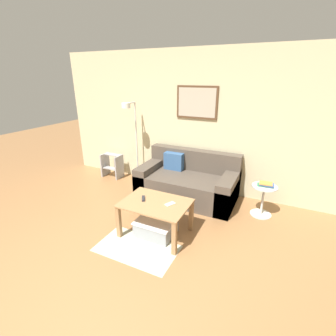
% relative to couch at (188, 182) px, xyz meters
% --- Properties ---
extents(ground_plane, '(16.00, 16.00, 0.00)m').
position_rel_couch_xyz_m(ground_plane, '(-0.14, -2.59, -0.29)').
color(ground_plane, olive).
extents(wall_back, '(5.60, 0.09, 2.55)m').
position_rel_couch_xyz_m(wall_back, '(-0.14, 0.48, 0.99)').
color(wall_back, '#C6BC93').
rests_on(wall_back, ground_plane).
extents(area_rug, '(1.04, 0.60, 0.01)m').
position_rel_couch_xyz_m(area_rug, '(-0.05, -1.63, -0.28)').
color(area_rug, '#B2B79E').
rests_on(area_rug, ground_plane).
extents(couch, '(1.72, 0.91, 0.82)m').
position_rel_couch_xyz_m(couch, '(0.00, 0.00, 0.00)').
color(couch, '#4C4238').
rests_on(couch, ground_plane).
extents(coffee_table, '(0.91, 0.66, 0.49)m').
position_rel_couch_xyz_m(coffee_table, '(0.01, -1.23, 0.11)').
color(coffee_table, '#997047').
rests_on(coffee_table, ground_plane).
extents(storage_bin, '(0.53, 0.44, 0.22)m').
position_rel_couch_xyz_m(storage_bin, '(0.03, -1.25, -0.17)').
color(storage_bin, gray).
rests_on(storage_bin, ground_plane).
extents(floor_lamp, '(0.23, 0.49, 1.63)m').
position_rel_couch_xyz_m(floor_lamp, '(-1.24, 0.13, 0.74)').
color(floor_lamp, silver).
rests_on(floor_lamp, ground_plane).
extents(side_table, '(0.38, 0.38, 0.50)m').
position_rel_couch_xyz_m(side_table, '(1.29, -0.07, 0.02)').
color(side_table, silver).
rests_on(side_table, ground_plane).
extents(book_stack, '(0.25, 0.17, 0.05)m').
position_rel_couch_xyz_m(book_stack, '(1.31, -0.06, 0.24)').
color(book_stack, '#387F4C').
rests_on(book_stack, side_table).
extents(remote_control, '(0.11, 0.15, 0.02)m').
position_rel_couch_xyz_m(remote_control, '(-0.19, -1.22, 0.21)').
color(remote_control, '#232328').
rests_on(remote_control, coffee_table).
extents(cell_phone, '(0.12, 0.15, 0.01)m').
position_rel_couch_xyz_m(cell_phone, '(0.21, -1.18, 0.20)').
color(cell_phone, silver).
rests_on(cell_phone, coffee_table).
extents(step_stool, '(0.42, 0.28, 0.50)m').
position_rel_couch_xyz_m(step_stool, '(-1.83, 0.17, -0.02)').
color(step_stool, '#99999E').
rests_on(step_stool, ground_plane).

